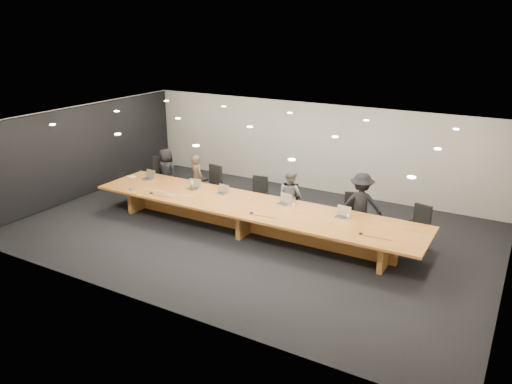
% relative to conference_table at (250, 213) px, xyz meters
% --- Properties ---
extents(ground, '(12.00, 12.00, 0.00)m').
position_rel_conference_table_xyz_m(ground, '(0.00, 0.00, -0.52)').
color(ground, black).
rests_on(ground, ground).
extents(back_wall, '(12.00, 0.02, 2.80)m').
position_rel_conference_table_xyz_m(back_wall, '(0.00, 4.00, 0.88)').
color(back_wall, '#BBB5AA').
rests_on(back_wall, ground).
extents(left_wall_panel, '(0.08, 7.84, 2.74)m').
position_rel_conference_table_xyz_m(left_wall_panel, '(-5.94, 0.00, 0.85)').
color(left_wall_panel, black).
rests_on(left_wall_panel, ground).
extents(conference_table, '(9.00, 1.80, 0.75)m').
position_rel_conference_table_xyz_m(conference_table, '(0.00, 0.00, 0.00)').
color(conference_table, '#955520').
rests_on(conference_table, ground).
extents(chair_far_left, '(0.75, 0.75, 1.16)m').
position_rel_conference_table_xyz_m(chair_far_left, '(-4.04, 1.17, 0.06)').
color(chair_far_left, black).
rests_on(chair_far_left, ground).
extents(chair_left, '(0.67, 0.67, 1.16)m').
position_rel_conference_table_xyz_m(chair_left, '(-2.11, 1.26, 0.06)').
color(chair_left, black).
rests_on(chair_left, ground).
extents(chair_mid_left, '(0.63, 0.63, 1.07)m').
position_rel_conference_table_xyz_m(chair_mid_left, '(-0.48, 1.23, 0.02)').
color(chair_mid_left, black).
rests_on(chair_mid_left, ground).
extents(chair_mid_right, '(0.63, 0.63, 1.01)m').
position_rel_conference_table_xyz_m(chair_mid_right, '(0.50, 1.25, -0.02)').
color(chair_mid_right, black).
rests_on(chair_mid_right, ground).
extents(chair_right, '(0.69, 0.69, 1.07)m').
position_rel_conference_table_xyz_m(chair_right, '(2.33, 1.21, 0.02)').
color(chair_right, black).
rests_on(chair_right, ground).
extents(chair_far_right, '(0.65, 0.65, 1.06)m').
position_rel_conference_table_xyz_m(chair_far_right, '(3.96, 1.20, 0.01)').
color(chair_far_right, black).
rests_on(chair_far_right, ground).
extents(person_a, '(0.73, 0.49, 1.47)m').
position_rel_conference_table_xyz_m(person_a, '(-3.76, 1.24, 0.22)').
color(person_a, black).
rests_on(person_a, ground).
extents(person_b, '(0.62, 0.50, 1.45)m').
position_rel_conference_table_xyz_m(person_b, '(-2.56, 1.20, 0.21)').
color(person_b, '#3F3322').
rests_on(person_b, ground).
extents(person_c, '(0.85, 0.75, 1.46)m').
position_rel_conference_table_xyz_m(person_c, '(0.58, 1.15, 0.21)').
color(person_c, '#5B5B5E').
rests_on(person_c, ground).
extents(person_d, '(1.19, 0.88, 1.65)m').
position_rel_conference_table_xyz_m(person_d, '(2.52, 1.23, 0.30)').
color(person_d, black).
rests_on(person_d, ground).
extents(laptop_a, '(0.39, 0.31, 0.28)m').
position_rel_conference_table_xyz_m(laptop_a, '(-3.71, 0.31, 0.37)').
color(laptop_a, '#B8A68C').
rests_on(laptop_a, conference_table).
extents(laptop_b, '(0.39, 0.32, 0.27)m').
position_rel_conference_table_xyz_m(laptop_b, '(-2.01, 0.28, 0.37)').
color(laptop_b, tan).
rests_on(laptop_b, conference_table).
extents(laptop_c, '(0.33, 0.25, 0.25)m').
position_rel_conference_table_xyz_m(laptop_c, '(-1.10, 0.32, 0.35)').
color(laptop_c, '#BBAB8F').
rests_on(laptop_c, conference_table).
extents(laptop_d, '(0.39, 0.32, 0.28)m').
position_rel_conference_table_xyz_m(laptop_d, '(0.73, 0.41, 0.37)').
color(laptop_d, '#C7B198').
rests_on(laptop_d, conference_table).
extents(laptop_e, '(0.37, 0.29, 0.28)m').
position_rel_conference_table_xyz_m(laptop_e, '(2.35, 0.31, 0.37)').
color(laptop_e, '#C5B996').
rests_on(laptop_e, conference_table).
extents(water_bottle, '(0.10, 0.10, 0.24)m').
position_rel_conference_table_xyz_m(water_bottle, '(-2.02, 0.24, 0.35)').
color(water_bottle, '#ACBCB9').
rests_on(water_bottle, conference_table).
extents(amber_mug, '(0.10, 0.10, 0.10)m').
position_rel_conference_table_xyz_m(amber_mug, '(-1.97, 0.16, 0.28)').
color(amber_mug, brown).
rests_on(amber_mug, conference_table).
extents(paper_cup_near, '(0.08, 0.08, 0.09)m').
position_rel_conference_table_xyz_m(paper_cup_near, '(1.04, 0.39, 0.27)').
color(paper_cup_near, silver).
rests_on(paper_cup_near, conference_table).
extents(paper_cup_far, '(0.07, 0.07, 0.08)m').
position_rel_conference_table_xyz_m(paper_cup_far, '(2.50, 0.37, 0.27)').
color(paper_cup_far, white).
rests_on(paper_cup_far, conference_table).
extents(notepad, '(0.28, 0.24, 0.01)m').
position_rel_conference_table_xyz_m(notepad, '(-4.33, 0.29, 0.24)').
color(notepad, silver).
rests_on(notepad, conference_table).
extents(lime_gadget, '(0.16, 0.09, 0.02)m').
position_rel_conference_table_xyz_m(lime_gadget, '(-4.33, 0.31, 0.26)').
color(lime_gadget, '#56BB31').
rests_on(lime_gadget, notepad).
extents(av_box, '(0.24, 0.21, 0.03)m').
position_rel_conference_table_xyz_m(av_box, '(-3.40, -0.65, 0.24)').
color(av_box, '#B2B2B7').
rests_on(av_box, conference_table).
extents(mic_left, '(0.12, 0.12, 0.03)m').
position_rel_conference_table_xyz_m(mic_left, '(-2.79, -0.59, 0.24)').
color(mic_left, black).
rests_on(mic_left, conference_table).
extents(mic_center, '(0.14, 0.14, 0.03)m').
position_rel_conference_table_xyz_m(mic_center, '(0.33, -0.50, 0.24)').
color(mic_center, black).
rests_on(mic_center, conference_table).
extents(mic_right, '(0.13, 0.13, 0.03)m').
position_rel_conference_table_xyz_m(mic_right, '(3.06, -0.37, 0.24)').
color(mic_right, black).
rests_on(mic_right, conference_table).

